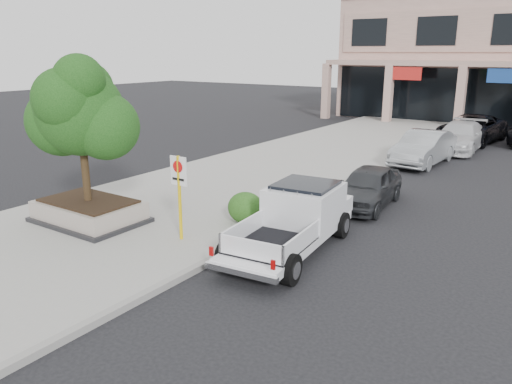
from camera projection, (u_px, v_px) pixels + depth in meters
ground at (260, 281)px, 11.41m from camera, size 120.00×120.00×0.00m
sidewalk at (229, 186)px, 19.14m from camera, size 8.00×52.00×0.15m
curb at (321, 203)px, 16.99m from camera, size 0.20×52.00×0.15m
planter at (89, 211)px, 14.87m from camera, size 3.20×2.20×0.68m
planter_tree at (87, 112)px, 14.13m from camera, size 2.90×2.55×4.00m
no_parking_sign at (179, 186)px, 13.17m from camera, size 0.55×0.09×2.30m
hedge at (246, 208)px, 14.73m from camera, size 1.10×0.99×0.93m
pickup_truck at (290, 222)px, 12.88m from camera, size 2.45×5.41×1.65m
curb_car_a at (368, 187)px, 16.81m from camera, size 1.89×4.06×1.34m
curb_car_b at (423, 148)px, 23.07m from camera, size 1.91×4.78×1.55m
curb_car_c at (459, 137)px, 26.28m from camera, size 2.17×5.20×1.50m
curb_car_d at (471, 129)px, 28.69m from camera, size 3.31×6.00×1.59m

